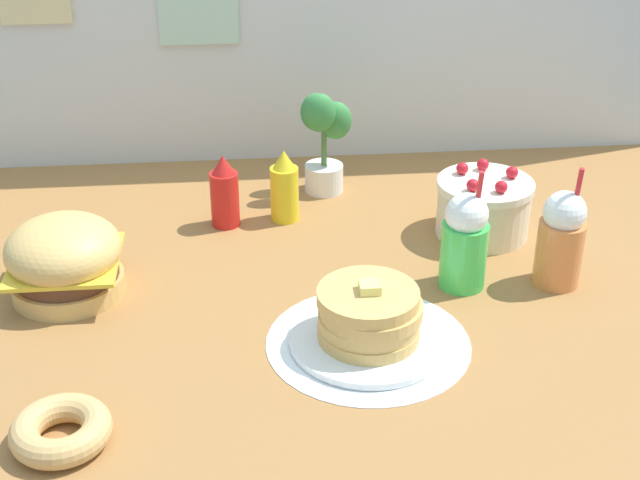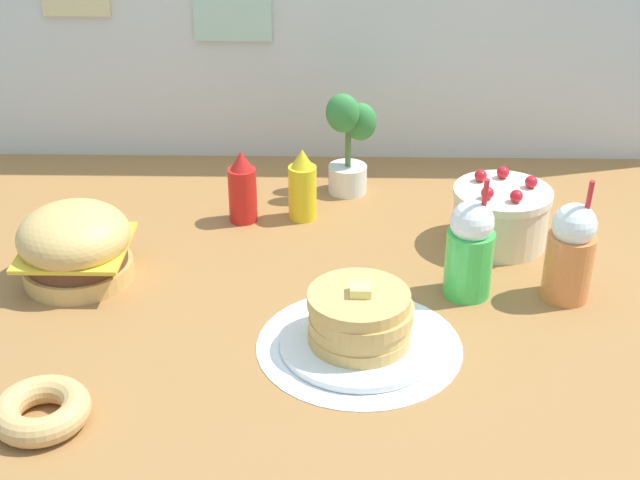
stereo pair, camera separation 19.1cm
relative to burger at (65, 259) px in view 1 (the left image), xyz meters
name	(u,v)px [view 1 (the left image)]	position (x,y,z in m)	size (l,w,h in m)	color
ground_plane	(302,319)	(0.52, -0.14, -0.10)	(2.40, 1.78, 0.02)	#9E6B38
doily_mat	(368,343)	(0.64, -0.26, -0.09)	(0.42, 0.42, 0.00)	white
burger	(65,259)	(0.00, 0.00, 0.00)	(0.26, 0.26, 0.18)	#DBA859
pancake_stack	(369,320)	(0.64, -0.26, -0.03)	(0.33, 0.33, 0.14)	white
layer_cake	(483,207)	(1.00, 0.19, -0.01)	(0.24, 0.24, 0.18)	beige
ketchup_bottle	(224,193)	(0.35, 0.30, 0.00)	(0.07, 0.07, 0.19)	red
mustard_bottle	(284,188)	(0.51, 0.32, 0.00)	(0.07, 0.07, 0.19)	yellow
cream_soda_cup	(465,241)	(0.89, -0.05, 0.03)	(0.11, 0.11, 0.29)	green
orange_float_cup	(561,239)	(1.11, -0.06, 0.03)	(0.11, 0.11, 0.29)	orange
donut_pink_glaze	(61,430)	(0.06, -0.51, -0.06)	(0.18, 0.18, 0.05)	tan
potted_plant	(324,138)	(0.62, 0.48, 0.07)	(0.14, 0.12, 0.29)	white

